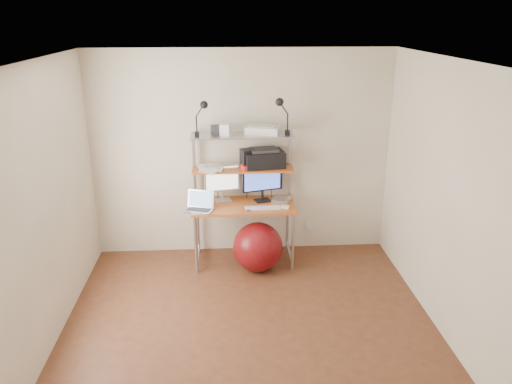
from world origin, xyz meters
TOP-DOWN VIEW (x-y plane):
  - room at (0.00, 0.00)m, footprint 3.60×3.60m
  - computer_desk at (0.00, 1.50)m, footprint 1.20×0.60m
  - wall_outlet at (0.85, 1.79)m, footprint 0.08×0.01m
  - monitor_silver at (-0.24, 1.59)m, footprint 0.42×0.19m
  - monitor_black at (0.23, 1.56)m, footprint 0.49×0.19m
  - laptop at (-0.50, 1.31)m, footprint 0.37×0.32m
  - keyboard at (0.21, 1.30)m, footprint 0.41×0.12m
  - mouse at (0.47, 1.29)m, footprint 0.11×0.09m
  - mac_mini at (0.46, 1.52)m, footprint 0.26×0.26m
  - phone at (0.05, 1.29)m, footprint 0.09×0.13m
  - printer at (0.25, 1.61)m, footprint 0.50×0.38m
  - nas_cube at (0.06, 1.58)m, footprint 0.19×0.19m
  - red_box at (0.08, 1.50)m, footprint 0.22×0.18m
  - scanner at (0.23, 1.59)m, footprint 0.43×0.33m
  - box_white at (-0.19, 1.54)m, footprint 0.13×0.12m
  - box_grey at (-0.31, 1.60)m, footprint 0.12×0.12m
  - clip_lamp_left at (-0.44, 1.50)m, footprint 0.16×0.09m
  - clip_lamp_right at (0.43, 1.50)m, footprint 0.17×0.09m
  - exercise_ball at (0.15, 1.21)m, footprint 0.58×0.58m
  - paper_stack at (-0.37, 1.56)m, footprint 0.35×0.41m

SIDE VIEW (x-z plane):
  - exercise_ball at x=0.15m, z-range 0.00..0.58m
  - wall_outlet at x=0.85m, z-range 0.24..0.36m
  - phone at x=0.05m, z-range 0.74..0.75m
  - keyboard at x=0.21m, z-range 0.74..0.75m
  - mouse at x=0.47m, z-range 0.74..0.77m
  - mac_mini at x=0.46m, z-range 0.74..0.78m
  - laptop at x=-0.50m, z-range 0.65..0.92m
  - computer_desk at x=0.00m, z-range 0.17..1.74m
  - monitor_black at x=0.23m, z-range 0.74..1.24m
  - monitor_silver at x=-0.24m, z-range 0.76..1.23m
  - paper_stack at x=-0.37m, z-range 1.15..1.17m
  - red_box at x=0.08m, z-range 1.15..1.20m
  - room at x=0.00m, z-range -0.55..3.05m
  - printer at x=0.25m, z-range 1.14..1.36m
  - nas_cube at x=0.06m, z-range 1.15..1.37m
  - scanner at x=0.23m, z-range 1.55..1.65m
  - box_grey at x=-0.31m, z-range 1.55..1.65m
  - box_white at x=-0.19m, z-range 1.55..1.68m
  - clip_lamp_left at x=-0.44m, z-range 1.64..2.04m
  - clip_lamp_right at x=0.43m, z-range 1.65..2.07m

